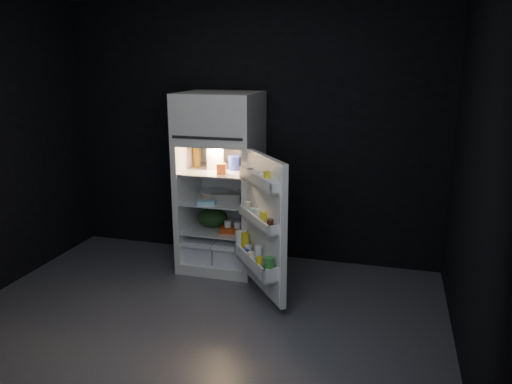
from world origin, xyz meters
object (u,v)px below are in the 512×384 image
(milk_jug, at_px, (215,157))
(egg_carton, at_px, (226,197))
(refrigerator, at_px, (221,176))
(fridge_door, at_px, (262,227))
(yogurt_tray, at_px, (234,230))

(milk_jug, bearing_deg, egg_carton, -51.70)
(refrigerator, height_order, egg_carton, refrigerator)
(milk_jug, bearing_deg, fridge_door, -66.24)
(refrigerator, distance_m, milk_jug, 0.20)
(fridge_door, height_order, yogurt_tray, fridge_door)
(refrigerator, bearing_deg, fridge_door, -48.05)
(fridge_door, height_order, milk_jug, fridge_door)
(egg_carton, bearing_deg, fridge_door, -61.01)
(fridge_door, distance_m, milk_jug, 1.05)
(egg_carton, relative_size, yogurt_tray, 1.09)
(yogurt_tray, bearing_deg, fridge_door, -59.68)
(refrigerator, height_order, milk_jug, refrigerator)
(milk_jug, distance_m, yogurt_tray, 0.75)
(refrigerator, height_order, fridge_door, refrigerator)
(milk_jug, bearing_deg, yogurt_tray, -54.30)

